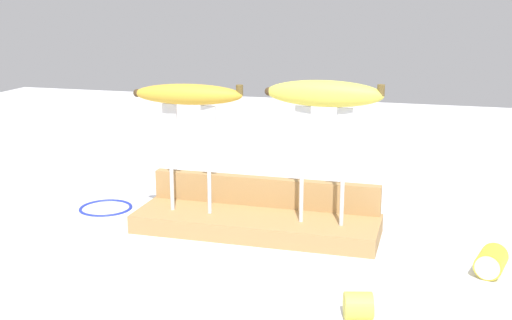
{
  "coord_description": "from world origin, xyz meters",
  "views": [
    {
      "loc": [
        0.3,
        -1.06,
        0.41
      ],
      "look_at": [
        0.0,
        0.0,
        0.13
      ],
      "focal_mm": 46.43,
      "sensor_mm": 36.0,
      "label": 1
    }
  ],
  "objects_px": {
    "fork_stand_left": "(190,149)",
    "wire_coil": "(106,207)",
    "banana_raised_left": "(188,94)",
    "banana_chunk_near": "(359,306)",
    "banana_chunk_far": "(491,262)",
    "fork_fallen_near": "(182,169)",
    "fork_stand_right": "(323,155)",
    "banana_raised_right": "(324,94)"
  },
  "relations": [
    {
      "from": "fork_stand_right",
      "to": "banana_chunk_far",
      "type": "distance_m",
      "value": 0.31
    },
    {
      "from": "fork_stand_right",
      "to": "wire_coil",
      "type": "distance_m",
      "value": 0.47
    },
    {
      "from": "banana_chunk_near",
      "to": "banana_chunk_far",
      "type": "distance_m",
      "value": 0.26
    },
    {
      "from": "fork_fallen_near",
      "to": "wire_coil",
      "type": "distance_m",
      "value": 0.31
    },
    {
      "from": "banana_raised_left",
      "to": "banana_raised_right",
      "type": "height_order",
      "value": "banana_raised_right"
    },
    {
      "from": "banana_raised_right",
      "to": "banana_chunk_near",
      "type": "xyz_separation_m",
      "value": [
        0.1,
        -0.26,
        -0.24
      ]
    },
    {
      "from": "banana_raised_left",
      "to": "fork_fallen_near",
      "type": "relative_size",
      "value": 1.3
    },
    {
      "from": "fork_stand_right",
      "to": "banana_chunk_near",
      "type": "height_order",
      "value": "fork_stand_right"
    },
    {
      "from": "banana_raised_left",
      "to": "banana_chunk_far",
      "type": "bearing_deg",
      "value": -7.63
    },
    {
      "from": "banana_chunk_far",
      "to": "banana_chunk_near",
      "type": "bearing_deg",
      "value": -132.0
    },
    {
      "from": "fork_stand_left",
      "to": "banana_chunk_far",
      "type": "bearing_deg",
      "value": -7.63
    },
    {
      "from": "fork_fallen_near",
      "to": "wire_coil",
      "type": "relative_size",
      "value": 1.44
    },
    {
      "from": "fork_stand_right",
      "to": "banana_raised_left",
      "type": "relative_size",
      "value": 1.03
    },
    {
      "from": "fork_stand_right",
      "to": "fork_stand_left",
      "type": "bearing_deg",
      "value": -180.0
    },
    {
      "from": "banana_raised_left",
      "to": "wire_coil",
      "type": "bearing_deg",
      "value": 163.47
    },
    {
      "from": "banana_raised_left",
      "to": "banana_chunk_near",
      "type": "height_order",
      "value": "banana_raised_left"
    },
    {
      "from": "fork_stand_right",
      "to": "banana_chunk_far",
      "type": "xyz_separation_m",
      "value": [
        0.27,
        -0.07,
        -0.13
      ]
    },
    {
      "from": "banana_raised_right",
      "to": "banana_chunk_near",
      "type": "height_order",
      "value": "banana_raised_right"
    },
    {
      "from": "fork_stand_left",
      "to": "fork_stand_right",
      "type": "xyz_separation_m",
      "value": [
        0.23,
        0.0,
        0.0
      ]
    },
    {
      "from": "fork_fallen_near",
      "to": "wire_coil",
      "type": "bearing_deg",
      "value": -97.05
    },
    {
      "from": "fork_stand_left",
      "to": "banana_raised_right",
      "type": "distance_m",
      "value": 0.26
    },
    {
      "from": "banana_raised_right",
      "to": "fork_fallen_near",
      "type": "xyz_separation_m",
      "value": [
        -0.4,
        0.37,
        -0.25
      ]
    },
    {
      "from": "fork_fallen_near",
      "to": "fork_stand_right",
      "type": "bearing_deg",
      "value": -42.65
    },
    {
      "from": "fork_fallen_near",
      "to": "wire_coil",
      "type": "xyz_separation_m",
      "value": [
        -0.04,
        -0.31,
        -0.0
      ]
    },
    {
      "from": "banana_raised_right",
      "to": "banana_chunk_far",
      "type": "height_order",
      "value": "banana_raised_right"
    },
    {
      "from": "banana_chunk_far",
      "to": "fork_fallen_near",
      "type": "bearing_deg",
      "value": 146.94
    },
    {
      "from": "fork_stand_right",
      "to": "banana_chunk_near",
      "type": "distance_m",
      "value": 0.31
    },
    {
      "from": "banana_raised_left",
      "to": "banana_chunk_far",
      "type": "height_order",
      "value": "banana_raised_left"
    },
    {
      "from": "wire_coil",
      "to": "banana_chunk_near",
      "type": "bearing_deg",
      "value": -30.88
    },
    {
      "from": "fork_stand_left",
      "to": "wire_coil",
      "type": "height_order",
      "value": "fork_stand_left"
    },
    {
      "from": "banana_chunk_near",
      "to": "wire_coil",
      "type": "xyz_separation_m",
      "value": [
        -0.54,
        0.32,
        -0.02
      ]
    },
    {
      "from": "banana_raised_right",
      "to": "wire_coil",
      "type": "distance_m",
      "value": 0.51
    },
    {
      "from": "fork_stand_right",
      "to": "banana_chunk_far",
      "type": "height_order",
      "value": "fork_stand_right"
    },
    {
      "from": "fork_stand_right",
      "to": "wire_coil",
      "type": "xyz_separation_m",
      "value": [
        -0.44,
        0.06,
        -0.15
      ]
    },
    {
      "from": "banana_raised_right",
      "to": "fork_fallen_near",
      "type": "distance_m",
      "value": 0.6
    },
    {
      "from": "banana_chunk_far",
      "to": "fork_stand_left",
      "type": "bearing_deg",
      "value": 172.37
    },
    {
      "from": "banana_chunk_far",
      "to": "wire_coil",
      "type": "distance_m",
      "value": 0.72
    },
    {
      "from": "fork_stand_right",
      "to": "banana_raised_left",
      "type": "xyz_separation_m",
      "value": [
        -0.23,
        -0.0,
        0.09
      ]
    },
    {
      "from": "fork_stand_right",
      "to": "banana_chunk_near",
      "type": "xyz_separation_m",
      "value": [
        0.1,
        -0.26,
        -0.13
      ]
    },
    {
      "from": "fork_stand_left",
      "to": "wire_coil",
      "type": "xyz_separation_m",
      "value": [
        -0.2,
        0.06,
        -0.14
      ]
    },
    {
      "from": "fork_fallen_near",
      "to": "banana_chunk_near",
      "type": "distance_m",
      "value": 0.8
    },
    {
      "from": "fork_stand_left",
      "to": "fork_fallen_near",
      "type": "distance_m",
      "value": 0.43
    }
  ]
}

